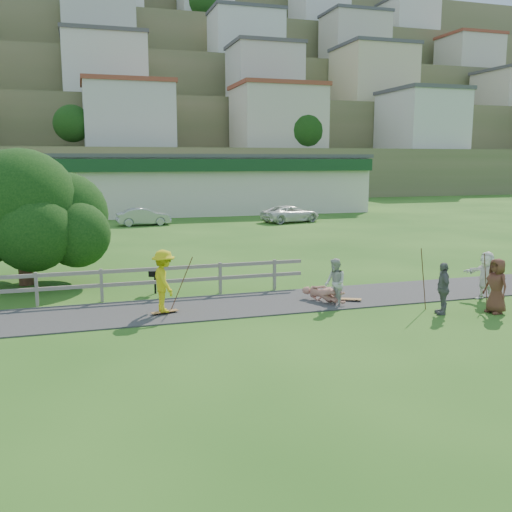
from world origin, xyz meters
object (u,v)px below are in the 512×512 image
at_px(skater_rider, 164,284).
at_px(skater_fallen, 323,294).
at_px(spectator_c, 496,286).
at_px(bbq, 155,282).
at_px(spectator_a, 335,283).
at_px(car_white, 291,214).
at_px(car_silver, 144,217).
at_px(tree, 23,236).
at_px(spectator_b, 443,288).
at_px(spectator_d, 486,276).

relative_size(skater_rider, skater_fallen, 1.16).
height_order(spectator_c, bbq, spectator_c).
bearing_deg(spectator_a, car_white, 164.75).
relative_size(car_silver, tree, 0.56).
xyz_separation_m(spectator_b, car_white, (4.67, 25.56, -0.17)).
xyz_separation_m(skater_fallen, tree, (-9.51, 5.82, 1.53)).
bearing_deg(car_white, tree, 121.15).
bearing_deg(skater_fallen, spectator_a, -103.27).
bearing_deg(spectator_c, skater_fallen, -127.46).
distance_m(spectator_b, tree, 14.85).
bearing_deg(spectator_a, spectator_b, 60.17).
distance_m(skater_fallen, car_silver, 24.61).
height_order(spectator_d, car_white, spectator_d).
distance_m(skater_rider, spectator_b, 8.40).
bearing_deg(bbq, spectator_b, -9.73).
distance_m(spectator_a, spectator_b, 3.25).
distance_m(car_silver, car_white, 10.82).
distance_m(spectator_a, tree, 11.62).
relative_size(spectator_a, bbq, 1.91).
bearing_deg(skater_rider, car_silver, -12.69).
height_order(spectator_a, bbq, spectator_a).
bearing_deg(skater_fallen, bbq, 123.20).
bearing_deg(skater_fallen, car_silver, 70.82).
bearing_deg(car_white, bbq, 133.63).
bearing_deg(spectator_d, car_silver, -179.81).
distance_m(spectator_b, bbq, 9.55).
xyz_separation_m(skater_rider, bbq, (0.08, 2.86, -0.53)).
bearing_deg(bbq, spectator_a, -10.46).
height_order(skater_fallen, car_white, car_white).
xyz_separation_m(spectator_c, spectator_d, (0.80, 1.45, -0.02)).
xyz_separation_m(spectator_d, bbq, (-10.39, 4.16, -0.41)).
bearing_deg(spectator_b, spectator_c, 96.13).
xyz_separation_m(spectator_b, car_silver, (-6.09, 26.69, -0.17)).
bearing_deg(car_silver, spectator_a, -175.64).
distance_m(skater_rider, bbq, 2.91).
bearing_deg(tree, car_silver, 71.22).
xyz_separation_m(skater_rider, spectator_a, (5.30, -0.66, -0.16)).
height_order(spectator_a, tree, tree).
relative_size(skater_fallen, spectator_d, 0.99).
height_order(car_white, bbq, car_white).
bearing_deg(spectator_b, car_white, -171.14).
relative_size(spectator_d, tree, 0.24).
xyz_separation_m(spectator_d, car_silver, (-8.50, 25.61, -0.20)).
bearing_deg(spectator_a, spectator_c, 66.51).
bearing_deg(spectator_c, spectator_d, 144.27).
height_order(tree, bbq, tree).
relative_size(spectator_c, car_silver, 0.45).
bearing_deg(spectator_d, bbq, -130.01).
relative_size(tree, bbq, 8.26).
height_order(skater_fallen, tree, tree).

